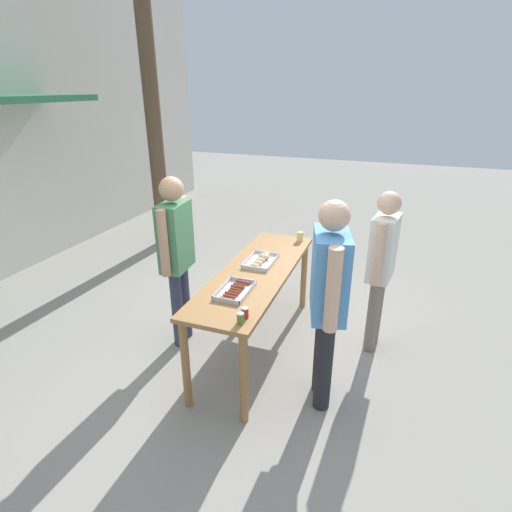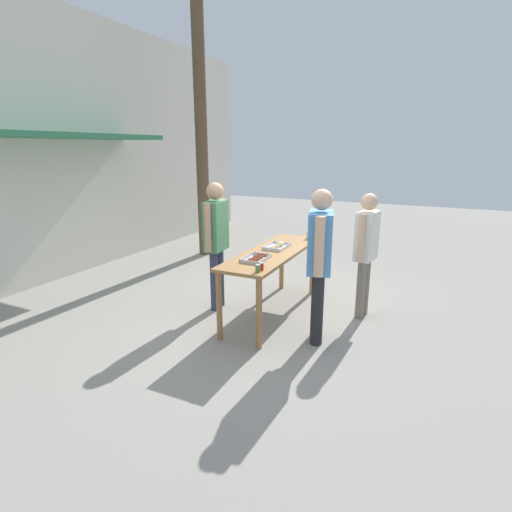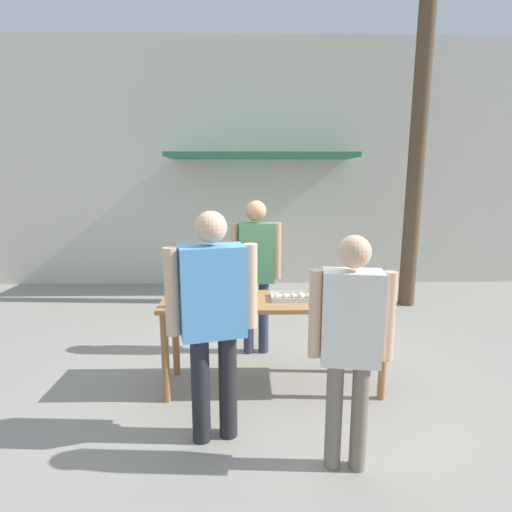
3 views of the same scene
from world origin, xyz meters
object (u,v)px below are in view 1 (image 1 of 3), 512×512
Objects in this scene: food_tray_buns at (261,260)px; condiment_jar_ketchup at (245,313)px; person_customer_with_cup at (382,259)px; beer_cup at (300,237)px; person_customer_holding_hotdog at (328,291)px; utility_pole at (146,41)px; person_server_behind_table at (176,248)px; condiment_jar_mustard at (241,318)px; food_tray_sausages at (235,291)px.

food_tray_buns is 4.76× the size of condiment_jar_ketchup.
person_customer_with_cup is (0.25, -1.15, 0.09)m from food_tray_buns.
beer_cup is 1.54m from person_customer_holding_hotdog.
beer_cup is at bearing -117.09° from utility_pole.
food_tray_buns is 0.23× the size of person_server_behind_table.
food_tray_buns is 0.25× the size of person_customer_with_cup.
food_tray_buns is at bearing 11.52° from condiment_jar_mustard.
condiment_jar_mustard is 1.27m from person_server_behind_table.
person_customer_holding_hotdog reaches higher than condiment_jar_mustard.
food_tray_sausages is at bearing -105.98° from person_customer_holding_hotdog.
condiment_jar_mustard is at bearing -26.14° from person_customer_with_cup.
food_tray_sausages is 1.48m from person_customer_with_cup.
person_customer_holding_hotdog reaches higher than person_server_behind_table.
person_server_behind_table is (-0.34, 0.77, 0.16)m from food_tray_buns.
condiment_jar_ketchup is (-1.04, -0.23, 0.02)m from food_tray_buns.
person_server_behind_table is at bearing 55.22° from condiment_jar_ketchup.
food_tray_sausages is 3.65× the size of beer_cup.
person_customer_with_cup reaches higher than condiment_jar_ketchup.
person_customer_holding_hotdog is at bearing -130.26° from utility_pole.
food_tray_sausages is 4.42m from utility_pole.
food_tray_sausages is at bearing 27.45° from condiment_jar_mustard.
beer_cup is 0.07× the size of person_customer_with_cup.
beer_cup is at bearing 0.27° from condiment_jar_mustard.
condiment_jar_ketchup is at bearing -147.15° from food_tray_sausages.
beer_cup is at bearing -16.79° from food_tray_buns.
utility_pole is at bearing 30.85° from person_server_behind_table.
condiment_jar_ketchup is 0.01× the size of utility_pole.
food_tray_buns is at bearing 12.53° from condiment_jar_ketchup.
condiment_jar_mustard is (-1.12, -0.23, 0.02)m from food_tray_buns.
condiment_jar_ketchup is at bearing -1.35° from condiment_jar_mustard.
condiment_jar_ketchup is 4.77m from utility_pole.
food_tray_sausages is 0.07× the size of utility_pole.
person_customer_holding_hotdog is at bearing -91.36° from food_tray_sausages.
food_tray_buns is 4.76× the size of condiment_jar_mustard.
condiment_jar_mustard is 1.85m from beer_cup.
person_customer_holding_hotdog is 1.08× the size of person_customer_with_cup.
food_tray_buns is 1.06m from condiment_jar_ketchup.
person_server_behind_table is (0.69, 1.00, 0.14)m from condiment_jar_ketchup.
person_customer_with_cup is at bearing 145.10° from person_customer_holding_hotdog.
person_server_behind_table is at bearing 137.23° from beer_cup.
food_tray_sausages is 0.43m from condiment_jar_ketchup.
food_tray_sausages is at bearing 32.85° from condiment_jar_ketchup.
condiment_jar_mustard is 0.72m from person_customer_holding_hotdog.
person_customer_with_cup is (1.28, -0.92, 0.07)m from condiment_jar_ketchup.
condiment_jar_ketchup reaches higher than food_tray_sausages.
food_tray_buns is 4.01m from utility_pole.
food_tray_buns is 0.23× the size of person_customer_holding_hotdog.
person_server_behind_table is 0.99× the size of person_customer_holding_hotdog.
food_tray_sausages is 0.24× the size of person_customer_with_cup.
utility_pole reaches higher than person_server_behind_table.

